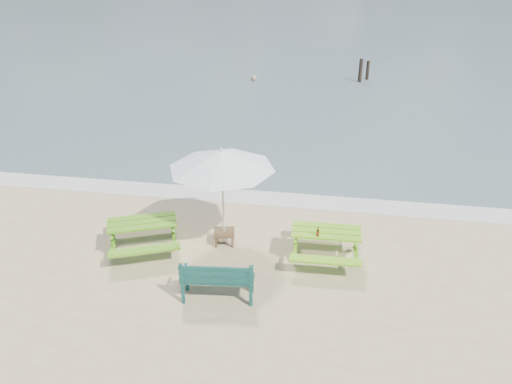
% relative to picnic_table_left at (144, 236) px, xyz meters
% --- Properties ---
extents(foam_strip, '(22.00, 0.90, 0.01)m').
position_rel_picnic_table_left_xyz_m(foam_strip, '(2.12, 3.09, -0.36)').
color(foam_strip, silver).
rests_on(foam_strip, ground).
extents(picnic_table_left, '(2.15, 2.25, 0.76)m').
position_rel_picnic_table_left_xyz_m(picnic_table_left, '(0.00, 0.00, 0.00)').
color(picnic_table_left, '#529416').
rests_on(picnic_table_left, ground).
extents(picnic_table_right, '(1.61, 1.78, 0.75)m').
position_rel_picnic_table_left_xyz_m(picnic_table_right, '(4.30, 0.31, -0.01)').
color(picnic_table_right, '#71B51B').
rests_on(picnic_table_right, ground).
extents(park_bench, '(1.53, 0.66, 0.92)m').
position_rel_picnic_table_left_xyz_m(park_bench, '(2.17, -1.51, -0.08)').
color(park_bench, '#0E3D37').
rests_on(park_bench, ground).
extents(side_table, '(0.58, 0.58, 0.32)m').
position_rel_picnic_table_left_xyz_m(side_table, '(1.84, 0.57, -0.20)').
color(side_table, brown).
rests_on(side_table, ground).
extents(patio_umbrella, '(2.90, 2.90, 2.46)m').
position_rel_picnic_table_left_xyz_m(patio_umbrella, '(1.84, 0.57, 1.86)').
color(patio_umbrella, silver).
rests_on(patio_umbrella, ground).
extents(beer_bottle, '(0.06, 0.06, 0.23)m').
position_rel_picnic_table_left_xyz_m(beer_bottle, '(4.11, 0.05, 0.46)').
color(beer_bottle, brown).
rests_on(beer_bottle, picnic_table_right).
extents(swimmer, '(0.72, 0.61, 1.67)m').
position_rel_picnic_table_left_xyz_m(swimmer, '(-0.11, 16.52, -0.86)').
color(swimmer, tan).
rests_on(swimmer, ground).
extents(mooring_pilings, '(0.58, 0.78, 1.41)m').
position_rel_picnic_table_left_xyz_m(mooring_pilings, '(5.63, 17.48, 0.10)').
color(mooring_pilings, black).
rests_on(mooring_pilings, ground).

